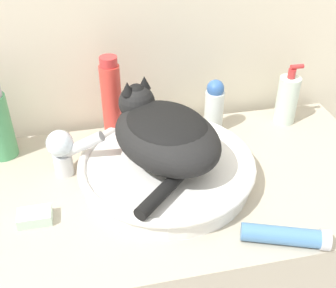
{
  "coord_description": "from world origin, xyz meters",
  "views": [
    {
      "loc": [
        -0.14,
        -0.46,
        1.49
      ],
      "look_at": [
        0.02,
        0.26,
        0.98
      ],
      "focal_mm": 45.0,
      "sensor_mm": 36.0,
      "label": 1
    }
  ],
  "objects_px": {
    "soap_pump_bottle": "(287,99)",
    "cream_tube": "(286,236)",
    "shampoo_bottle_tall": "(112,103)",
    "faucet": "(64,149)",
    "cat": "(164,132)",
    "deodorant_stick": "(214,106)",
    "soap_bar": "(35,217)"
  },
  "relations": [
    {
      "from": "faucet",
      "to": "cream_tube",
      "type": "bearing_deg",
      "value": -19.61
    },
    {
      "from": "soap_bar",
      "to": "cat",
      "type": "bearing_deg",
      "value": 15.92
    },
    {
      "from": "faucet",
      "to": "soap_pump_bottle",
      "type": "distance_m",
      "value": 0.6
    },
    {
      "from": "deodorant_stick",
      "to": "soap_bar",
      "type": "bearing_deg",
      "value": -150.83
    },
    {
      "from": "deodorant_stick",
      "to": "shampoo_bottle_tall",
      "type": "bearing_deg",
      "value": 180.0
    },
    {
      "from": "shampoo_bottle_tall",
      "to": "faucet",
      "type": "bearing_deg",
      "value": -138.08
    },
    {
      "from": "cream_tube",
      "to": "soap_bar",
      "type": "xyz_separation_m",
      "value": [
        -0.47,
        0.16,
        -0.01
      ]
    },
    {
      "from": "deodorant_stick",
      "to": "soap_bar",
      "type": "xyz_separation_m",
      "value": [
        -0.45,
        -0.25,
        -0.06
      ]
    },
    {
      "from": "cat",
      "to": "soap_pump_bottle",
      "type": "distance_m",
      "value": 0.42
    },
    {
      "from": "soap_bar",
      "to": "deodorant_stick",
      "type": "bearing_deg",
      "value": 29.17
    },
    {
      "from": "cat",
      "to": "soap_bar",
      "type": "distance_m",
      "value": 0.32
    },
    {
      "from": "soap_pump_bottle",
      "to": "soap_bar",
      "type": "relative_size",
      "value": 2.49
    },
    {
      "from": "shampoo_bottle_tall",
      "to": "soap_bar",
      "type": "bearing_deg",
      "value": -126.89
    },
    {
      "from": "cream_tube",
      "to": "soap_bar",
      "type": "height_order",
      "value": "cream_tube"
    },
    {
      "from": "cream_tube",
      "to": "cat",
      "type": "bearing_deg",
      "value": 127.88
    },
    {
      "from": "faucet",
      "to": "cream_tube",
      "type": "xyz_separation_m",
      "value": [
        0.4,
        -0.3,
        -0.05
      ]
    },
    {
      "from": "shampoo_bottle_tall",
      "to": "soap_pump_bottle",
      "type": "xyz_separation_m",
      "value": [
        0.47,
        -0.0,
        -0.04
      ]
    },
    {
      "from": "shampoo_bottle_tall",
      "to": "soap_pump_bottle",
      "type": "distance_m",
      "value": 0.47
    },
    {
      "from": "cat",
      "to": "deodorant_stick",
      "type": "relative_size",
      "value": 2.38
    },
    {
      "from": "faucet",
      "to": "soap_pump_bottle",
      "type": "xyz_separation_m",
      "value": [
        0.59,
        0.11,
        -0.0
      ]
    },
    {
      "from": "cat",
      "to": "soap_bar",
      "type": "relative_size",
      "value": 5.13
    },
    {
      "from": "soap_pump_bottle",
      "to": "faucet",
      "type": "bearing_deg",
      "value": -169.5
    },
    {
      "from": "faucet",
      "to": "deodorant_stick",
      "type": "relative_size",
      "value": 0.91
    },
    {
      "from": "faucet",
      "to": "shampoo_bottle_tall",
      "type": "bearing_deg",
      "value": 59.21
    },
    {
      "from": "faucet",
      "to": "soap_bar",
      "type": "bearing_deg",
      "value": -98.04
    },
    {
      "from": "cream_tube",
      "to": "soap_bar",
      "type": "distance_m",
      "value": 0.5
    },
    {
      "from": "soap_pump_bottle",
      "to": "cream_tube",
      "type": "height_order",
      "value": "soap_pump_bottle"
    },
    {
      "from": "shampoo_bottle_tall",
      "to": "soap_bar",
      "type": "distance_m",
      "value": 0.33
    },
    {
      "from": "faucet",
      "to": "deodorant_stick",
      "type": "bearing_deg",
      "value": 33.16
    },
    {
      "from": "soap_pump_bottle",
      "to": "cat",
      "type": "bearing_deg",
      "value": -155.35
    },
    {
      "from": "cat",
      "to": "soap_pump_bottle",
      "type": "relative_size",
      "value": 2.06
    },
    {
      "from": "shampoo_bottle_tall",
      "to": "deodorant_stick",
      "type": "bearing_deg",
      "value": 0.0
    }
  ]
}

